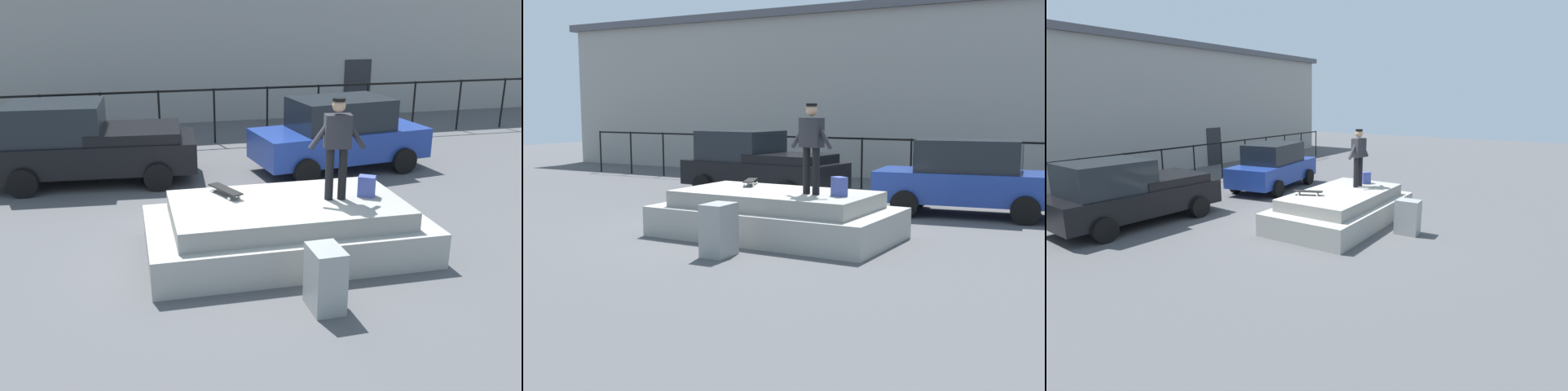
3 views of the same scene
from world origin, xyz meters
The scene contains 10 objects.
ground_plane centered at (0.00, 0.00, 0.00)m, with size 60.00×60.00×0.00m, color #4C4C4F.
concrete_ledge centered at (0.79, -0.33, 0.42)m, with size 4.70×2.51×0.92m.
skateboarder centered at (1.60, -0.40, 1.91)m, with size 0.96×0.31×1.71m.
skateboard centered at (-0.17, 0.22, 1.02)m, with size 0.50×0.81×0.12m.
backpack centered at (2.18, -0.38, 1.09)m, with size 0.28×0.20×0.36m, color #3F4C99.
car_black_pickup_near centered at (-2.67, 4.58, 0.93)m, with size 4.79×2.38×1.88m.
car_blue_sedan_mid centered at (3.40, 4.21, 0.91)m, with size 4.49×2.49×1.80m.
utility_box centered at (0.79, -2.29, 0.46)m, with size 0.44×0.60×0.92m, color gray.
fence_row centered at (0.00, 7.66, 1.10)m, with size 24.06×0.06×1.62m.
warehouse_building centered at (0.00, 14.54, 3.14)m, with size 33.14×8.03×6.26m.
Camera 2 is at (7.34, -11.48, 2.57)m, focal length 45.56 mm.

